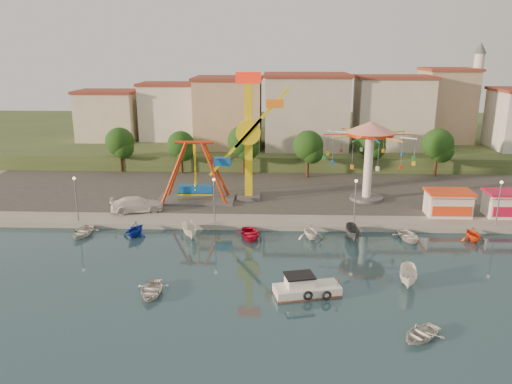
{
  "coord_description": "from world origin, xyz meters",
  "views": [
    {
      "loc": [
        -1.25,
        -41.2,
        20.04
      ],
      "look_at": [
        -3.26,
        14.0,
        4.0
      ],
      "focal_mm": 35.0,
      "sensor_mm": 36.0,
      "label": 1
    }
  ],
  "objects_px": {
    "cabin_motorboat": "(305,289)",
    "skiff": "(408,277)",
    "rowboat_a": "(151,290)",
    "van": "(137,204)",
    "kamikaze_tower": "(251,141)",
    "pirate_ship_ride": "(195,173)",
    "wave_swinger": "(370,143)"
  },
  "relations": [
    {
      "from": "kamikaze_tower",
      "to": "van",
      "type": "xyz_separation_m",
      "value": [
        -13.82,
        -5.75,
        -6.96
      ]
    },
    {
      "from": "pirate_ship_ride",
      "to": "cabin_motorboat",
      "type": "distance_m",
      "value": 27.93
    },
    {
      "from": "kamikaze_tower",
      "to": "cabin_motorboat",
      "type": "relative_size",
      "value": 2.82
    },
    {
      "from": "rowboat_a",
      "to": "skiff",
      "type": "relative_size",
      "value": 0.96
    },
    {
      "from": "cabin_motorboat",
      "to": "skiff",
      "type": "height_order",
      "value": "cabin_motorboat"
    },
    {
      "from": "wave_swinger",
      "to": "rowboat_a",
      "type": "height_order",
      "value": "wave_swinger"
    },
    {
      "from": "cabin_motorboat",
      "to": "kamikaze_tower",
      "type": "bearing_deg",
      "value": 89.04
    },
    {
      "from": "wave_swinger",
      "to": "skiff",
      "type": "xyz_separation_m",
      "value": [
        -0.44,
        -23.65,
        -7.42
      ]
    },
    {
      "from": "cabin_motorboat",
      "to": "van",
      "type": "xyz_separation_m",
      "value": [
        -19.52,
        19.75,
        1.0
      ]
    },
    {
      "from": "kamikaze_tower",
      "to": "rowboat_a",
      "type": "bearing_deg",
      "value": -105.72
    },
    {
      "from": "cabin_motorboat",
      "to": "van",
      "type": "relative_size",
      "value": 0.93
    },
    {
      "from": "cabin_motorboat",
      "to": "skiff",
      "type": "bearing_deg",
      "value": 0.0
    },
    {
      "from": "pirate_ship_ride",
      "to": "kamikaze_tower",
      "type": "relative_size",
      "value": 0.61
    },
    {
      "from": "skiff",
      "to": "kamikaze_tower",
      "type": "bearing_deg",
      "value": 136.45
    },
    {
      "from": "kamikaze_tower",
      "to": "van",
      "type": "bearing_deg",
      "value": -157.42
    },
    {
      "from": "wave_swinger",
      "to": "skiff",
      "type": "height_order",
      "value": "wave_swinger"
    },
    {
      "from": "wave_swinger",
      "to": "van",
      "type": "xyz_separation_m",
      "value": [
        -29.09,
        -6.11,
        -6.68
      ]
    },
    {
      "from": "kamikaze_tower",
      "to": "rowboat_a",
      "type": "distance_m",
      "value": 28.1
    },
    {
      "from": "cabin_motorboat",
      "to": "rowboat_a",
      "type": "distance_m",
      "value": 13.0
    },
    {
      "from": "wave_swinger",
      "to": "cabin_motorboat",
      "type": "xyz_separation_m",
      "value": [
        -9.57,
        -25.86,
        -7.68
      ]
    },
    {
      "from": "pirate_ship_ride",
      "to": "rowboat_a",
      "type": "relative_size",
      "value": 2.62
    },
    {
      "from": "cabin_motorboat",
      "to": "pirate_ship_ride",
      "type": "bearing_deg",
      "value": 104.3
    },
    {
      "from": "pirate_ship_ride",
      "to": "rowboat_a",
      "type": "height_order",
      "value": "pirate_ship_ride"
    },
    {
      "from": "kamikaze_tower",
      "to": "rowboat_a",
      "type": "relative_size",
      "value": 4.32
    },
    {
      "from": "cabin_motorboat",
      "to": "skiff",
      "type": "xyz_separation_m",
      "value": [
        9.13,
        2.2,
        0.25
      ]
    },
    {
      "from": "kamikaze_tower",
      "to": "cabin_motorboat",
      "type": "height_order",
      "value": "kamikaze_tower"
    },
    {
      "from": "pirate_ship_ride",
      "to": "cabin_motorboat",
      "type": "bearing_deg",
      "value": -62.14
    },
    {
      "from": "rowboat_a",
      "to": "van",
      "type": "distance_m",
      "value": 21.22
    },
    {
      "from": "wave_swinger",
      "to": "rowboat_a",
      "type": "distance_m",
      "value": 35.5
    },
    {
      "from": "cabin_motorboat",
      "to": "rowboat_a",
      "type": "relative_size",
      "value": 1.53
    },
    {
      "from": "rowboat_a",
      "to": "van",
      "type": "relative_size",
      "value": 0.61
    },
    {
      "from": "kamikaze_tower",
      "to": "skiff",
      "type": "distance_m",
      "value": 28.66
    }
  ]
}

